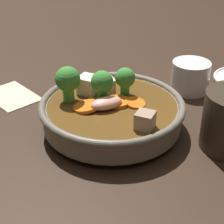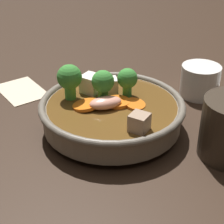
{
  "view_description": "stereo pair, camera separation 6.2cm",
  "coord_description": "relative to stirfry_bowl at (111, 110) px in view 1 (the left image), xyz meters",
  "views": [
    {
      "loc": [
        0.3,
        -0.44,
        0.34
      ],
      "look_at": [
        0.0,
        0.0,
        0.03
      ],
      "focal_mm": 60.0,
      "sensor_mm": 36.0,
      "label": 1
    },
    {
      "loc": [
        0.35,
        -0.41,
        0.34
      ],
      "look_at": [
        0.0,
        0.0,
        0.03
      ],
      "focal_mm": 60.0,
      "sensor_mm": 36.0,
      "label": 2
    }
  ],
  "objects": [
    {
      "name": "tea_cup",
      "position": [
        0.05,
        0.21,
        -0.0
      ],
      "size": [
        0.08,
        0.08,
        0.06
      ],
      "color": "white",
      "rests_on": "ground_plane"
    },
    {
      "name": "stirfry_bowl",
      "position": [
        0.0,
        0.0,
        0.0
      ],
      "size": [
        0.24,
        0.24,
        0.11
      ],
      "color": "slate",
      "rests_on": "ground_plane"
    },
    {
      "name": "ground_plane",
      "position": [
        0.0,
        0.0,
        -0.04
      ],
      "size": [
        3.0,
        3.0,
        0.0
      ],
      "primitive_type": "plane",
      "color": "black"
    },
    {
      "name": "napkin",
      "position": [
        -0.23,
        -0.01,
        -0.03
      ],
      "size": [
        0.13,
        0.1,
        0.0
      ],
      "color": "beige",
      "rests_on": "ground_plane"
    }
  ]
}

